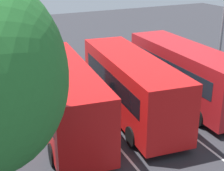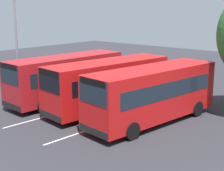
# 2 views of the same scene
# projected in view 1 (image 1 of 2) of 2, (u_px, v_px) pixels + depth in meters

# --- Properties ---
(ground_plane) EXTENTS (67.82, 67.82, 0.00)m
(ground_plane) POSITION_uv_depth(u_px,v_px,m) (130.00, 117.00, 18.39)
(ground_plane) COLOR #2B2B30
(bus_far_left) EXTENTS (9.26, 2.92, 3.29)m
(bus_far_left) POSITION_uv_depth(u_px,v_px,m) (185.00, 72.00, 19.76)
(bus_far_left) COLOR #AD191E
(bus_far_left) RESTS_ON ground
(bus_center_left) EXTENTS (9.37, 3.48, 3.29)m
(bus_center_left) POSITION_uv_depth(u_px,v_px,m) (131.00, 84.00, 17.93)
(bus_center_left) COLOR red
(bus_center_left) RESTS_ON ground
(bus_center_right) EXTENTS (9.37, 3.50, 3.29)m
(bus_center_right) POSITION_uv_depth(u_px,v_px,m) (64.00, 95.00, 16.56)
(bus_center_right) COLOR red
(bus_center_right) RESTS_ON ground
(pedestrian) EXTENTS (0.45, 0.45, 1.83)m
(pedestrian) POSITION_uv_depth(u_px,v_px,m) (120.00, 57.00, 25.21)
(pedestrian) COLOR #232833
(pedestrian) RESTS_ON ground
(street_lamp) EXTENTS (0.74, 2.41, 7.47)m
(street_lamp) POSITION_uv_depth(u_px,v_px,m) (221.00, 20.00, 21.51)
(street_lamp) COLOR gray
(street_lamp) RESTS_ON ground
(lane_stripe_outer_left) EXTENTS (13.68, 0.92, 0.01)m
(lane_stripe_outer_left) POSITION_uv_depth(u_px,v_px,m) (159.00, 110.00, 19.15)
(lane_stripe_outer_left) COLOR silver
(lane_stripe_outer_left) RESTS_ON ground
(lane_stripe_inner_left) EXTENTS (13.68, 0.92, 0.01)m
(lane_stripe_inner_left) POSITION_uv_depth(u_px,v_px,m) (99.00, 124.00, 17.62)
(lane_stripe_inner_left) COLOR silver
(lane_stripe_inner_left) RESTS_ON ground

